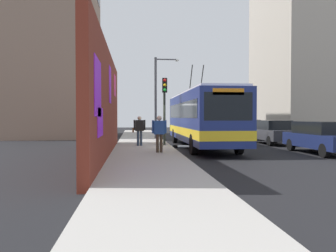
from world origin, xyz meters
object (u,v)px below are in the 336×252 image
at_px(pedestrian_midblock, 139,128).
at_px(city_bus, 201,117).
at_px(traffic_light, 165,100).
at_px(parked_car_dark_gray, 273,132).
at_px(pedestrian_at_curb, 159,131).
at_px(street_lamp, 159,91).
at_px(parked_car_silver, 246,129).
at_px(parked_car_navy, 322,137).

bearing_deg(pedestrian_midblock, city_bus, -89.24).
distance_m(pedestrian_midblock, traffic_light, 2.23).
xyz_separation_m(parked_car_dark_gray, pedestrian_at_curb, (-5.98, 7.97, 0.33)).
height_order(pedestrian_midblock, street_lamp, street_lamp).
height_order(traffic_light, street_lamp, street_lamp).
bearing_deg(pedestrian_at_curb, parked_car_silver, -34.62).
height_order(parked_car_dark_gray, pedestrian_at_curb, pedestrian_at_curb).
height_order(parked_car_navy, street_lamp, street_lamp).
height_order(city_bus, parked_car_silver, city_bus).
bearing_deg(parked_car_navy, city_bus, 52.86).
bearing_deg(pedestrian_at_curb, city_bus, -35.18).
bearing_deg(parked_car_navy, street_lamp, 34.25).
bearing_deg(parked_car_dark_gray, pedestrian_at_curb, 126.88).
xyz_separation_m(pedestrian_midblock, street_lamp, (6.72, -1.60, 2.61)).
bearing_deg(pedestrian_midblock, parked_car_dark_gray, -76.61).
distance_m(pedestrian_midblock, street_lamp, 7.39).
bearing_deg(pedestrian_at_curb, parked_car_navy, -90.11).
xyz_separation_m(parked_car_silver, street_lamp, (-0.94, 7.23, 2.93)).
xyz_separation_m(parked_car_navy, traffic_light, (4.11, 7.35, 1.98)).
relative_size(parked_car_navy, parked_car_silver, 1.06).
bearing_deg(city_bus, traffic_light, 85.44).
bearing_deg(parked_car_navy, parked_car_dark_gray, 0.00).
xyz_separation_m(parked_car_navy, street_lamp, (10.61, 7.23, 2.93)).
bearing_deg(parked_car_dark_gray, traffic_light, 104.35).
xyz_separation_m(traffic_light, street_lamp, (6.50, -0.12, 0.95)).
distance_m(parked_car_silver, street_lamp, 7.85).
distance_m(city_bus, parked_car_dark_gray, 5.67).
height_order(parked_car_dark_gray, pedestrian_midblock, pedestrian_midblock).
distance_m(parked_car_dark_gray, street_lamp, 9.06).
bearing_deg(pedestrian_midblock, street_lamp, -13.37).
bearing_deg(parked_car_silver, pedestrian_midblock, 130.97).
bearing_deg(parked_car_silver, parked_car_dark_gray, 180.00).
xyz_separation_m(parked_car_dark_gray, parked_car_silver, (5.56, -0.00, 0.00)).
bearing_deg(street_lamp, city_bus, -163.11).
distance_m(city_bus, parked_car_silver, 9.27).
relative_size(parked_car_dark_gray, parked_car_silver, 0.96).
xyz_separation_m(city_bus, parked_car_silver, (7.62, -5.20, -0.97)).
height_order(city_bus, street_lamp, street_lamp).
distance_m(city_bus, pedestrian_midblock, 3.68).
relative_size(parked_car_dark_gray, street_lamp, 0.72).
relative_size(parked_car_silver, street_lamp, 0.74).
height_order(parked_car_dark_gray, traffic_light, traffic_light).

